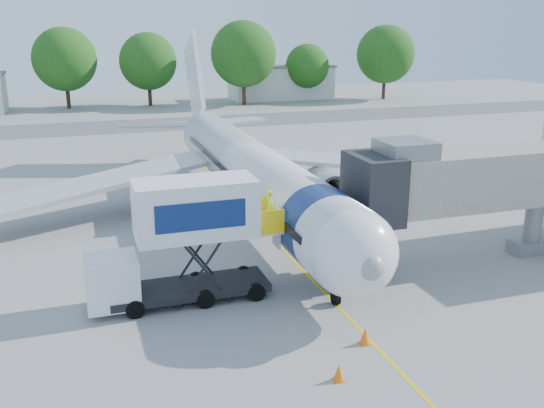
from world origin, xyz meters
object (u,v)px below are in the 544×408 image
object	(u,v)px
aircraft	(249,170)
catering_hiloader	(181,242)
jet_bridge	(465,181)
ground_tug	(507,342)

from	to	relation	value
aircraft	catering_hiloader	xyz separation A→B (m)	(-6.27, -11.12, -0.19)
jet_bridge	catering_hiloader	xyz separation A→B (m)	(-14.26, -0.00, -1.58)
catering_hiloader	jet_bridge	bearing A→B (deg)	0.01
jet_bridge	ground_tug	distance (m)	10.18
jet_bridge	ground_tug	size ratio (longest dim) A/B	3.80
catering_hiloader	ground_tug	bearing A→B (deg)	-39.99
aircraft	ground_tug	world-z (taller)	aircraft
aircraft	jet_bridge	size ratio (longest dim) A/B	2.71
catering_hiloader	aircraft	bearing A→B (deg)	60.59
aircraft	jet_bridge	distance (m)	13.77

